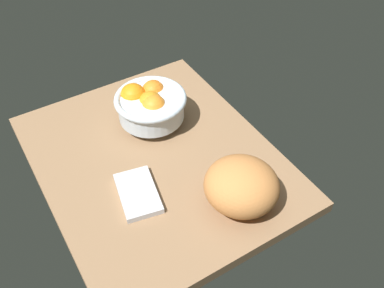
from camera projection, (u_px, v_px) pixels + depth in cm
name	position (u px, v px, depth cm)	size (l,w,h in cm)	color
ground_plane	(156.00, 161.00, 106.97)	(66.72, 54.57, 3.00)	#8C6949
fruit_bowl	(150.00, 104.00, 111.29)	(18.69, 18.69, 10.23)	silver
bread_loaf	(241.00, 186.00, 92.21)	(16.51, 15.81, 11.21)	#C77D42
napkin_folded	(138.00, 193.00, 96.93)	(13.61, 8.27, 1.53)	silver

